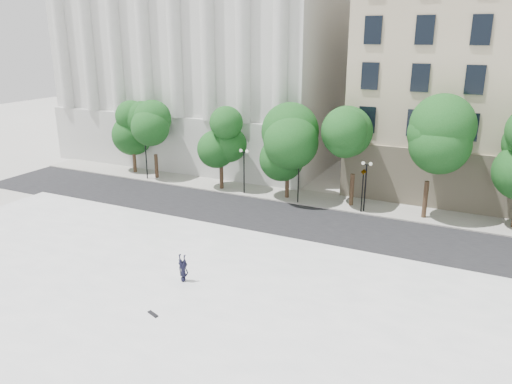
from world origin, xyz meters
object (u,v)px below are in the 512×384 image
Objects in this scene: traffic_light_west at (299,162)px; skateboard at (153,314)px; traffic_light_east at (364,169)px; person_lying at (184,278)px.

traffic_light_west is 5.80× the size of skateboard.
traffic_light_east is 5.87× the size of skateboard.
skateboard is at bearing -89.35° from traffic_light_west.
traffic_light_west is 17.21m from person_lying.
person_lying is at bearing -109.25° from traffic_light_east.
traffic_light_east is 21.54m from skateboard.
person_lying is 3.74m from skateboard.
traffic_light_east reaches higher than skateboard.
skateboard is (0.23, -20.62, -3.22)m from traffic_light_west.
traffic_light_east is (5.54, -0.00, 0.05)m from traffic_light_west.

